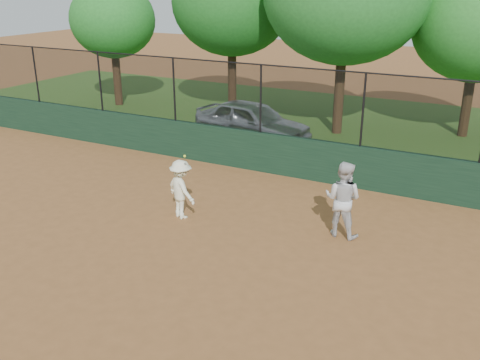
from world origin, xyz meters
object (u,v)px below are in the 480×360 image
at_px(player_main, 181,189).
at_px(tree_1, 232,2).
at_px(parked_car, 252,122).
at_px(tree_0, 112,20).
at_px(player_second, 343,199).
at_px(tree_3, 479,26).

relative_size(player_main, tree_1, 0.26).
distance_m(parked_car, tree_0, 8.99).
bearing_deg(tree_1, player_second, -49.85).
height_order(player_second, tree_3, tree_3).
height_order(player_main, tree_1, tree_1).
bearing_deg(tree_1, parked_car, -52.50).
bearing_deg(player_main, tree_3, 64.10).
distance_m(parked_car, tree_1, 5.78).
height_order(player_main, tree_3, tree_3).
height_order(player_second, tree_0, tree_0).
bearing_deg(player_second, tree_3, -94.74).
height_order(parked_car, player_second, player_second).
relative_size(parked_car, player_main, 2.44).
height_order(tree_0, tree_1, tree_1).
relative_size(player_second, tree_3, 0.30).
xyz_separation_m(player_second, tree_1, (-7.67, 9.09, 3.68)).
bearing_deg(player_main, player_second, 13.01).
relative_size(tree_0, tree_3, 0.92).
xyz_separation_m(parked_car, tree_1, (-2.64, 3.44, 3.82)).
xyz_separation_m(tree_0, tree_3, (14.63, 1.74, 0.19)).
bearing_deg(tree_0, tree_1, 9.35).
height_order(player_second, tree_1, tree_1).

